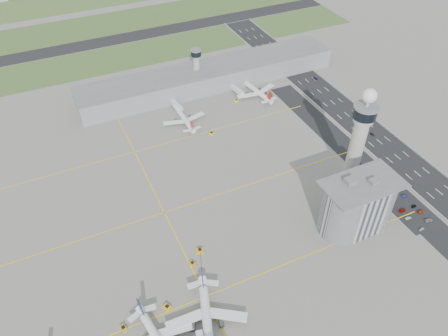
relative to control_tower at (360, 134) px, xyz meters
name	(u,v)px	position (x,y,z in m)	size (l,w,h in m)	color
ground	(251,226)	(-72.00, -8.00, -35.04)	(1000.00, 1000.00, 0.00)	gray
grass_strip_0	(113,59)	(-92.00, 217.00, -35.00)	(480.00, 50.00, 0.08)	#405C2B
grass_strip_1	(95,27)	(-92.00, 292.00, -35.00)	(480.00, 60.00, 0.08)	#48622E
grass_strip_2	(79,0)	(-92.00, 372.00, -35.00)	(480.00, 70.00, 0.08)	#495E2C
runway	(104,42)	(-92.00, 254.00, -34.98)	(480.00, 22.00, 0.10)	black
highway	(411,168)	(43.00, -8.00, -34.99)	(28.00, 500.00, 0.10)	black
barrier_left	(394,174)	(29.00, -8.00, -34.44)	(0.60, 500.00, 1.20)	#9E9E99
barrier_right	(428,161)	(57.00, -8.00, -34.44)	(0.60, 500.00, 1.20)	#9E9E99
landside_road	(391,190)	(18.00, -18.00, -35.00)	(18.00, 260.00, 0.08)	black
parking_lot	(402,204)	(16.00, -30.00, -34.99)	(20.00, 44.00, 0.10)	black
taxiway_line_h_0	(206,297)	(-112.00, -38.00, -35.04)	(260.00, 0.60, 0.01)	yellow
taxiway_line_h_1	(164,213)	(-112.00, 22.00, -35.04)	(260.00, 0.60, 0.01)	yellow
taxiway_line_h_2	(135,152)	(-112.00, 82.00, -35.04)	(260.00, 0.60, 0.01)	yellow
taxiway_line_v	(164,213)	(-112.00, 22.00, -35.04)	(0.60, 260.00, 0.01)	yellow
control_tower	(360,134)	(0.00, 0.00, 0.00)	(14.00, 14.00, 64.50)	#ADAAA5
secondary_tower	(196,65)	(-42.00, 142.00, -16.24)	(8.60, 8.60, 31.90)	#ADAAA5
admin_building	(357,204)	(-20.01, -30.00, -19.74)	(42.00, 24.00, 33.50)	#B2B2B7
terminal_pier	(210,76)	(-32.00, 140.00, -27.14)	(210.00, 32.00, 15.80)	gray
airplane_near_c	(207,317)	(-117.10, -51.39, -28.83)	(44.36, 37.70, 12.42)	white
airplane_far_a	(184,115)	(-69.43, 101.15, -29.78)	(37.58, 31.94, 10.52)	white
airplane_far_b	(256,88)	(-5.05, 111.76, -29.30)	(41.00, 34.85, 11.48)	white
jet_bridge_far_0	(172,102)	(-70.00, 124.00, -32.19)	(14.00, 3.00, 5.70)	silver
jet_bridge_far_1	(232,88)	(-20.00, 124.00, -32.19)	(14.00, 3.00, 5.70)	silver
tug_0	(123,328)	(-151.97, -37.66, -34.05)	(2.34, 3.40, 1.98)	gold
tug_1	(167,307)	(-130.65, -36.11, -34.03)	(2.39, 3.48, 2.02)	#FBBB09
tug_2	(192,263)	(-110.81, -18.14, -34.13)	(2.15, 3.12, 1.82)	orange
tug_3	(200,250)	(-104.21, -12.23, -33.98)	(2.50, 3.64, 2.11)	#ECA206
tug_4	(212,133)	(-57.68, 78.15, -34.12)	(2.18, 3.16, 1.84)	yellow
tug_5	(236,101)	(-23.48, 108.58, -34.24)	(1.89, 2.75, 1.60)	yellow
car_lot_0	(422,229)	(11.60, -49.99, -34.45)	(1.39, 3.44, 1.17)	#B9BABC
car_lot_1	(408,218)	(10.90, -40.61, -34.42)	(1.32, 3.79, 1.25)	#A5A9AF
car_lot_2	(402,210)	(11.89, -34.63, -34.41)	(2.08, 4.51, 1.25)	#9E0D07
car_lot_3	(389,200)	(10.65, -25.24, -34.39)	(1.84, 4.52, 1.31)	black
car_lot_4	(385,197)	(10.13, -21.85, -34.45)	(1.40, 3.49, 1.19)	navy
car_lot_5	(374,185)	(11.25, -10.83, -34.46)	(1.22, 3.50, 1.15)	silver
car_lot_6	(429,220)	(20.06, -46.64, -34.42)	(2.06, 4.48, 1.24)	#969696
car_lot_7	(421,211)	(21.16, -39.78, -34.38)	(1.84, 4.52, 1.31)	#AE3813
car_lot_8	(414,206)	(20.28, -34.92, -34.44)	(1.41, 3.51, 1.20)	black
car_lot_9	(405,196)	(21.42, -26.10, -34.40)	(1.36, 3.91, 1.29)	navy
car_lot_10	(394,188)	(20.19, -18.58, -34.49)	(1.82, 3.95, 1.10)	white
car_lot_11	(386,181)	(20.18, -11.42, -34.48)	(1.56, 3.84, 1.11)	gray
car_hw_1	(372,134)	(43.45, 30.12, -34.45)	(1.26, 3.60, 1.19)	black
car_hw_2	(316,78)	(51.00, 111.27, -34.40)	(2.14, 4.63, 1.29)	navy
car_hw_4	(264,52)	(35.27, 170.50, -34.39)	(1.54, 3.83, 1.30)	slate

